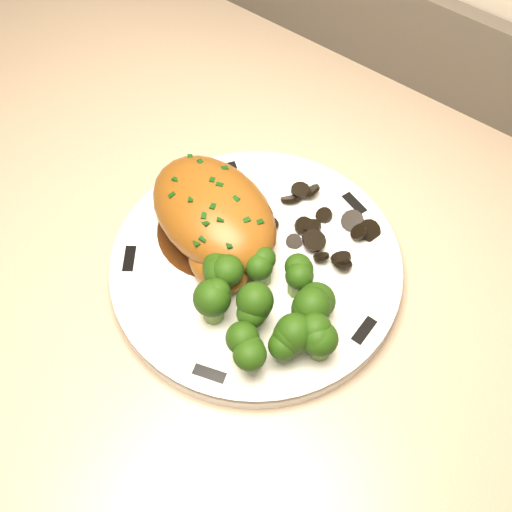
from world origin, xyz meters
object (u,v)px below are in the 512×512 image
Objects in this scene: counter at (301,432)px; plate at (256,267)px; broccoli_florets at (268,306)px; chicken_breast at (214,218)px.

counter is 6.87× the size of plate.
plate is at bearing 136.96° from broccoli_florets.
chicken_breast reaches higher than broccoli_florets.
counter is at bearing 66.71° from broccoli_florets.
plate is 1.63× the size of chicken_breast.
chicken_breast is at bearing 155.58° from broccoli_florets.
plate is 0.07m from broccoli_florets.
chicken_breast is (-0.12, -0.02, 0.47)m from counter.
counter is 11.21× the size of chicken_breast.
counter is 0.47m from broccoli_florets.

